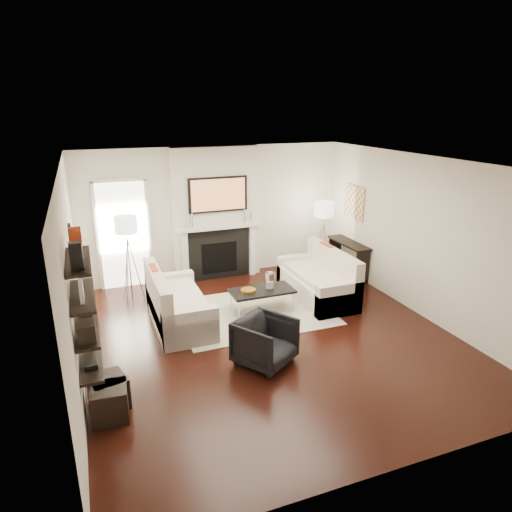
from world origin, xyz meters
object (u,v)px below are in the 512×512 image
object	(u,v)px
lamp_right_shade	(324,209)
armchair	(265,339)
loveseat_left_base	(180,312)
lamp_left_shade	(126,225)
loveseat_right_base	(316,288)
ottoman_near	(109,392)
coffee_table	(262,291)

from	to	relation	value
lamp_right_shade	armchair	bearing A→B (deg)	-131.01
armchair	loveseat_left_base	bearing A→B (deg)	84.55
loveseat_left_base	armchair	xyz separation A→B (m)	(0.86, -1.64, 0.16)
lamp_left_shade	lamp_right_shade	distance (m)	3.90
loveseat_right_base	lamp_left_shade	xyz separation A→B (m)	(-3.25, 1.14, 1.24)
lamp_left_shade	ottoman_near	world-z (taller)	lamp_left_shade
lamp_right_shade	ottoman_near	bearing A→B (deg)	-146.26
lamp_left_shade	ottoman_near	xyz separation A→B (m)	(-0.62, -3.17, -1.25)
loveseat_left_base	lamp_right_shade	xyz separation A→B (m)	(3.27, 1.13, 1.24)
armchair	ottoman_near	bearing A→B (deg)	153.65
coffee_table	ottoman_near	size ratio (longest dim) A/B	2.75
loveseat_right_base	loveseat_left_base	bearing A→B (deg)	-177.18
loveseat_right_base	armchair	world-z (taller)	armchair
loveseat_left_base	loveseat_right_base	xyz separation A→B (m)	(2.61, 0.13, 0.00)
loveseat_right_base	armchair	distance (m)	2.49
lamp_right_shade	lamp_left_shade	bearing A→B (deg)	177.84
coffee_table	loveseat_right_base	bearing A→B (deg)	9.76
armchair	lamp_left_shade	distance (m)	3.45
loveseat_left_base	loveseat_right_base	distance (m)	2.62
lamp_right_shade	ottoman_near	xyz separation A→B (m)	(-4.52, -3.02, -1.25)
loveseat_right_base	ottoman_near	world-z (taller)	loveseat_right_base
coffee_table	armchair	xyz separation A→B (m)	(-0.57, -1.56, -0.03)
loveseat_left_base	armchair	distance (m)	1.86
loveseat_right_base	ottoman_near	size ratio (longest dim) A/B	4.50
coffee_table	lamp_right_shade	bearing A→B (deg)	33.22
loveseat_right_base	coffee_table	bearing A→B (deg)	-170.24
coffee_table	lamp_right_shade	distance (m)	2.43
ottoman_near	lamp_left_shade	bearing A→B (deg)	78.92
loveseat_left_base	armchair	world-z (taller)	armchair
coffee_table	lamp_left_shade	size ratio (longest dim) A/B	2.75
lamp_left_shade	lamp_right_shade	xyz separation A→B (m)	(3.90, -0.15, 0.00)
loveseat_left_base	lamp_right_shade	distance (m)	3.67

